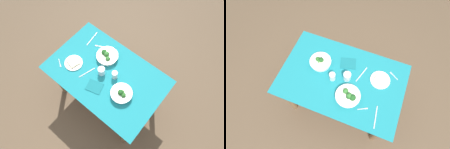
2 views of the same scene
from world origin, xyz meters
The scene contains 12 objects.
ground_plane centered at (0.00, 0.00, 0.00)m, with size 6.00×6.00×0.00m, color brown.
dining_table centered at (0.00, 0.00, 0.61)m, with size 1.29×0.83×0.74m.
broccoli_bowl_far centered at (-0.28, 0.08, 0.77)m, with size 0.23×0.23×0.10m.
broccoli_bowl_near centered at (0.13, -0.17, 0.77)m, with size 0.25×0.25×0.09m.
bread_side_plate centered at (0.37, 0.13, 0.75)m, with size 0.21×0.21×0.03m.
water_glass_center centered at (0.05, 0.02, 0.78)m, with size 0.08×0.08×0.10m, color silver.
water_glass_side centered at (-0.09, -0.03, 0.78)m, with size 0.06×0.06×0.10m, color silver.
fork_by_far_bowl centered at (0.31, -0.22, 0.74)m, with size 0.09×0.06×0.00m.
fork_by_near_bowl centered at (0.49, 0.23, 0.74)m, with size 0.10×0.07×0.00m.
table_knife_left centered at (0.44, -0.25, 0.74)m, with size 0.22×0.01×0.00m, color #B7B7BC.
table_knife_right centered at (0.18, 0.12, 0.74)m, with size 0.20×0.01×0.00m, color #B7B7BC.
napkin_folded_upper centered at (0.00, 0.19, 0.74)m, with size 0.17×0.13×0.01m, color #156870.
Camera 1 is at (-0.63, 0.67, 2.64)m, focal length 30.88 mm.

